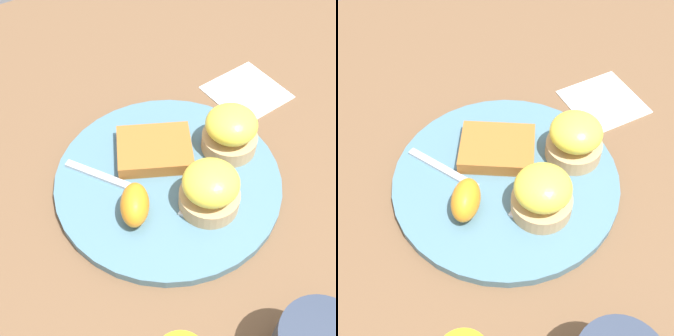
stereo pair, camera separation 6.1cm
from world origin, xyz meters
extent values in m
plane|color=brown|center=(0.00, 0.00, 0.00)|extent=(1.10, 1.10, 0.00)
cylinder|color=slate|center=(0.00, 0.00, 0.01)|extent=(0.31, 0.31, 0.01)
cylinder|color=tan|center=(0.02, -0.06, 0.03)|extent=(0.08, 0.08, 0.02)
ellipsoid|color=yellow|center=(0.02, -0.06, 0.06)|extent=(0.07, 0.07, 0.04)
cylinder|color=tan|center=(0.10, 0.00, 0.03)|extent=(0.08, 0.08, 0.02)
ellipsoid|color=yellow|center=(0.10, 0.00, 0.06)|extent=(0.07, 0.07, 0.04)
cube|color=#9D5F27|center=(0.01, 0.04, 0.02)|extent=(0.13, 0.12, 0.02)
ellipsoid|color=orange|center=(-0.07, -0.03, 0.04)|extent=(0.06, 0.07, 0.04)
cube|color=silver|center=(-0.07, 0.05, 0.02)|extent=(0.07, 0.10, 0.00)
cube|color=silver|center=(0.00, -0.07, 0.02)|extent=(0.04, 0.05, 0.00)
cube|color=white|center=(0.21, 0.09, 0.00)|extent=(0.12, 0.12, 0.00)
camera|label=1|loc=(-0.21, -0.32, 0.51)|focal=50.00mm
camera|label=2|loc=(-0.15, -0.35, 0.51)|focal=50.00mm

